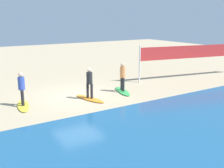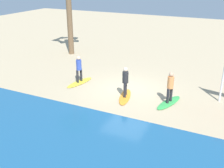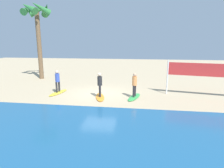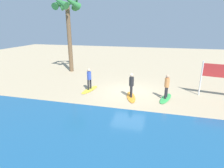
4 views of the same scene
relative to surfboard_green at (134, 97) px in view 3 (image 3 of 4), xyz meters
The scene contains 8 objects.
ground_plane 2.70m from the surfboard_green, 13.17° to the right, with size 60.00×60.00×0.00m, color tan.
surfboard_green is the anchor object (origin of this frame).
surfer_green 0.99m from the surfboard_green, ahead, with size 0.32×0.45×1.64m.
surfboard_orange 2.36m from the surfboard_green, ahead, with size 2.10×0.56×0.09m, color orange.
surfer_orange 2.56m from the surfboard_green, ahead, with size 0.32×0.45×1.64m.
surfboard_yellow 5.71m from the surfboard_green, ahead, with size 2.10×0.56×0.09m, color yellow.
surfer_yellow 5.79m from the surfboard_green, ahead, with size 0.32×0.45×1.64m.
palm_tree 12.91m from the surfboard_green, 30.22° to the right, with size 2.88×3.03×7.62m.
Camera 3 is at (-2.95, 13.44, 3.76)m, focal length 30.79 mm.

